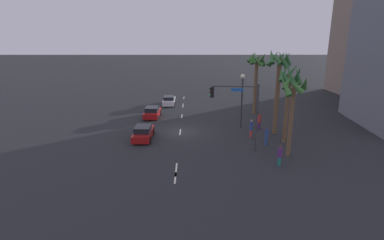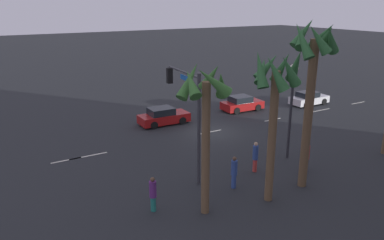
% 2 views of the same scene
% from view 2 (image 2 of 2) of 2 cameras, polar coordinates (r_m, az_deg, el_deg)
% --- Properties ---
extents(ground_plane, '(220.00, 220.00, 0.00)m').
position_cam_2_polar(ground_plane, '(30.45, 2.95, -1.77)').
color(ground_plane, '#232628').
extents(lane_stripe_0, '(2.02, 0.14, 0.01)m').
position_cam_2_polar(lane_stripe_0, '(42.72, 23.59, 2.37)').
color(lane_stripe_0, silver).
rests_on(lane_stripe_0, ground_plane).
extents(lane_stripe_1, '(2.52, 0.14, 0.01)m').
position_cam_2_polar(lane_stripe_1, '(38.45, 18.64, 1.38)').
color(lane_stripe_1, silver).
rests_on(lane_stripe_1, ground_plane).
extents(lane_stripe_2, '(1.81, 0.14, 0.01)m').
position_cam_2_polar(lane_stripe_2, '(34.26, 11.98, 0.05)').
color(lane_stripe_2, silver).
rests_on(lane_stripe_2, ground_plane).
extents(lane_stripe_3, '(2.12, 0.14, 0.01)m').
position_cam_2_polar(lane_stripe_3, '(30.37, 2.70, -1.81)').
color(lane_stripe_3, silver).
rests_on(lane_stripe_3, ground_plane).
extents(lane_stripe_4, '(2.57, 0.14, 0.01)m').
position_cam_2_polar(lane_stripe_4, '(26.64, -15.23, -5.21)').
color(lane_stripe_4, silver).
rests_on(lane_stripe_4, ground_plane).
extents(lane_stripe_5, '(1.94, 0.14, 0.01)m').
position_cam_2_polar(lane_stripe_5, '(26.35, -18.30, -5.74)').
color(lane_stripe_5, silver).
rests_on(lane_stripe_5, ground_plane).
extents(car_0, '(4.03, 1.89, 1.34)m').
position_cam_2_polar(car_0, '(40.14, 17.06, 3.09)').
color(car_0, silver).
rests_on(car_0, ground_plane).
extents(car_1, '(4.00, 2.07, 1.41)m').
position_cam_2_polar(car_1, '(36.60, 7.45, 2.43)').
color(car_1, maroon).
rests_on(car_1, ground_plane).
extents(car_2, '(4.26, 1.97, 1.44)m').
position_cam_2_polar(car_2, '(32.24, -4.31, 0.52)').
color(car_2, maroon).
rests_on(car_2, ground_plane).
extents(traffic_signal, '(0.64, 4.47, 6.36)m').
position_cam_2_polar(traffic_signal, '(21.70, -0.66, 2.22)').
color(traffic_signal, '#38383D').
rests_on(traffic_signal, ground_plane).
extents(streetlamp, '(0.56, 0.56, 6.27)m').
position_cam_2_polar(streetlamp, '(24.90, 14.75, 3.85)').
color(streetlamp, '#2D2D33').
rests_on(streetlamp, ground_plane).
extents(pedestrian_0, '(0.36, 0.36, 1.92)m').
position_cam_2_polar(pedestrian_0, '(23.38, 9.45, -5.32)').
color(pedestrian_0, '#BF3833').
rests_on(pedestrian_0, ground_plane).
extents(pedestrian_1, '(0.50, 0.50, 1.86)m').
position_cam_2_polar(pedestrian_1, '(24.24, 16.69, -5.13)').
color(pedestrian_1, '#59266B').
rests_on(pedestrian_1, ground_plane).
extents(pedestrian_2, '(0.40, 0.40, 1.82)m').
position_cam_2_polar(pedestrian_2, '(19.03, -5.87, -10.85)').
color(pedestrian_2, '#1E7266').
rests_on(pedestrian_2, ground_plane).
extents(pedestrian_3, '(0.44, 0.44, 1.86)m').
position_cam_2_polar(pedestrian_3, '(21.26, 6.31, -7.65)').
color(pedestrian_3, '#2D478C').
rests_on(pedestrian_3, ground_plane).
extents(palm_tree_0, '(2.34, 2.74, 7.45)m').
position_cam_2_polar(palm_tree_0, '(17.16, 1.89, 2.53)').
color(palm_tree_0, brown).
rests_on(palm_tree_0, ground_plane).
extents(palm_tree_1, '(2.74, 2.59, 9.23)m').
position_cam_2_polar(palm_tree_1, '(20.65, 17.53, 7.79)').
color(palm_tree_1, brown).
rests_on(palm_tree_1, ground_plane).
extents(palm_tree_3, '(2.66, 2.43, 7.94)m').
position_cam_2_polar(palm_tree_3, '(18.64, 12.37, 4.82)').
color(palm_tree_3, brown).
rests_on(palm_tree_3, ground_plane).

